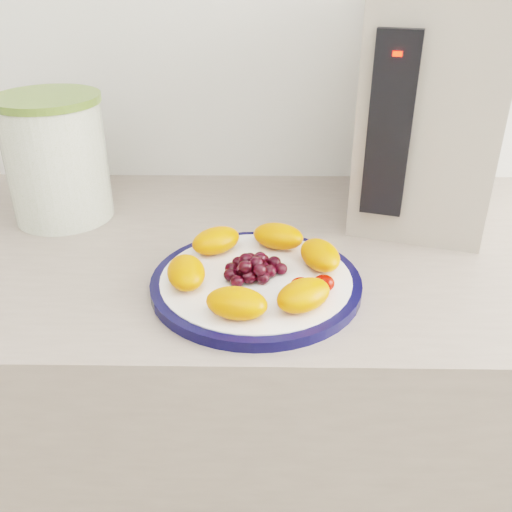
{
  "coord_description": "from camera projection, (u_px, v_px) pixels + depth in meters",
  "views": [
    {
      "loc": [
        0.01,
        0.4,
        1.32
      ],
      "look_at": [
        0.0,
        1.07,
        0.95
      ],
      "focal_mm": 40.0,
      "sensor_mm": 36.0,
      "label": 1
    }
  ],
  "objects": [
    {
      "name": "appliance_panel",
      "position": [
        390.0,
        127.0,
        0.82
      ],
      "size": [
        0.06,
        0.04,
        0.27
      ],
      "primitive_type": "cube",
      "rotation": [
        0.0,
        0.0,
        -0.3
      ],
      "color": "black",
      "rests_on": "appliance_body"
    },
    {
      "name": "plate_rim",
      "position": [
        256.0,
        283.0,
        0.78
      ],
      "size": [
        0.29,
        0.29,
        0.01
      ],
      "primitive_type": "cylinder",
      "color": "#0A0C35",
      "rests_on": "counter"
    },
    {
      "name": "counter",
      "position": [
        256.0,
        446.0,
        1.12
      ],
      "size": [
        3.5,
        0.6,
        0.9
      ],
      "primitive_type": "cube",
      "color": "gray",
      "rests_on": "floor"
    },
    {
      "name": "fruit_plate",
      "position": [
        259.0,
        267.0,
        0.77
      ],
      "size": [
        0.25,
        0.25,
        0.04
      ],
      "color": "#F35C06",
      "rests_on": "plate_face"
    },
    {
      "name": "canister_lid",
      "position": [
        46.0,
        99.0,
        0.9
      ],
      "size": [
        0.19,
        0.19,
        0.01
      ],
      "primitive_type": "cylinder",
      "rotation": [
        0.0,
        0.0,
        -0.15
      ],
      "color": "#5B7331",
      "rests_on": "canister"
    },
    {
      "name": "canister",
      "position": [
        57.0,
        162.0,
        0.95
      ],
      "size": [
        0.19,
        0.19,
        0.2
      ],
      "primitive_type": "cylinder",
      "rotation": [
        0.0,
        0.0,
        -0.15
      ],
      "color": "#4A6017",
      "rests_on": "counter"
    },
    {
      "name": "appliance_led",
      "position": [
        398.0,
        54.0,
        0.76
      ],
      "size": [
        0.01,
        0.01,
        0.01
      ],
      "primitive_type": "cube",
      "rotation": [
        0.0,
        0.0,
        -0.3
      ],
      "color": "#FF0C05",
      "rests_on": "appliance_panel"
    },
    {
      "name": "cabinet_face",
      "position": [
        256.0,
        457.0,
        1.13
      ],
      "size": [
        3.48,
        0.58,
        0.84
      ],
      "primitive_type": "cube",
      "color": "#9D784C",
      "rests_on": "floor"
    },
    {
      "name": "plate_face",
      "position": [
        256.0,
        282.0,
        0.78
      ],
      "size": [
        0.26,
        0.26,
        0.02
      ],
      "primitive_type": "cylinder",
      "color": "white",
      "rests_on": "counter"
    },
    {
      "name": "appliance_body",
      "position": [
        432.0,
        109.0,
        0.93
      ],
      "size": [
        0.28,
        0.34,
        0.36
      ],
      "primitive_type": "cube",
      "rotation": [
        0.0,
        0.0,
        -0.3
      ],
      "color": "#A1978A",
      "rests_on": "counter"
    }
  ]
}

